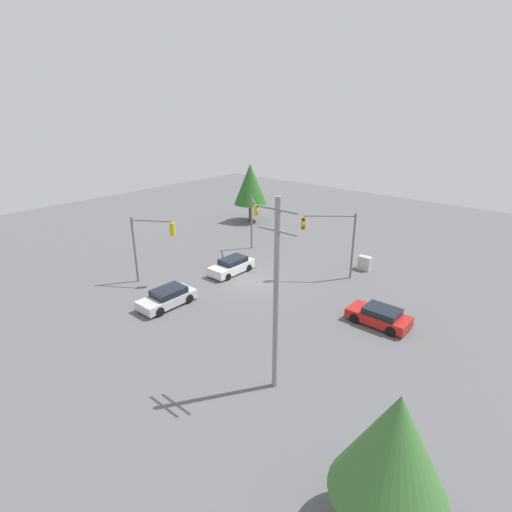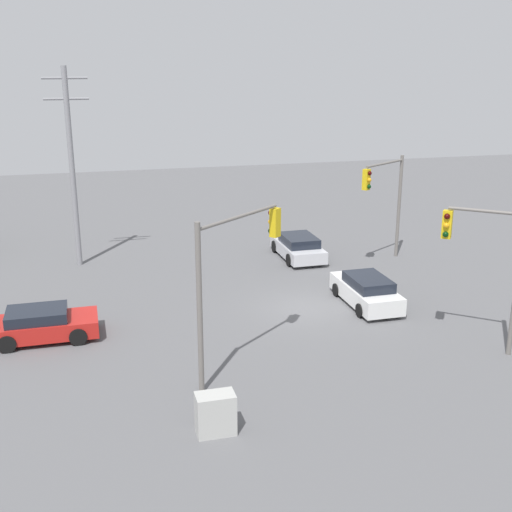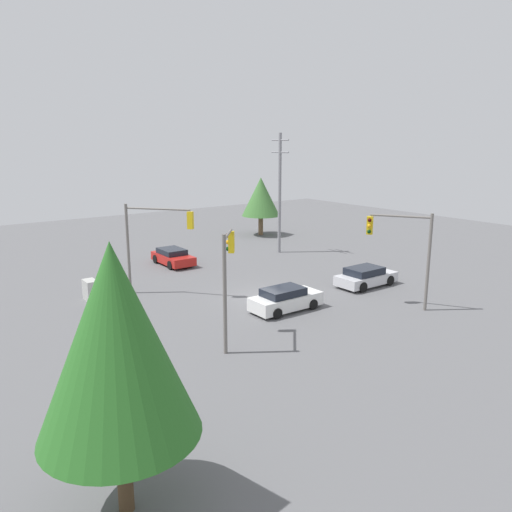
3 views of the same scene
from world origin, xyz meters
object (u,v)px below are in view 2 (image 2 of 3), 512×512
object	(u,v)px
sedan_white	(366,291)
traffic_signal_main	(487,253)
traffic_signal_aux	(386,192)
sedan_silver	(298,247)
sedan_red	(42,324)
traffic_signal_cross	(234,262)
electrical_cabinet	(216,414)

from	to	relation	value
sedan_white	traffic_signal_main	bearing A→B (deg)	-68.16
sedan_white	traffic_signal_aux	xyz separation A→B (m)	(3.56, 5.71, 3.20)
sedan_silver	sedan_white	size ratio (longest dim) A/B	1.01
sedan_red	traffic_signal_cross	world-z (taller)	traffic_signal_cross
sedan_white	traffic_signal_cross	size ratio (longest dim) A/B	0.75
sedan_white	traffic_signal_aux	distance (m)	7.45
traffic_signal_cross	traffic_signal_aux	distance (m)	14.91
sedan_red	traffic_signal_aux	world-z (taller)	traffic_signal_aux
sedan_silver	traffic_signal_cross	bearing A→B (deg)	-117.89
sedan_silver	traffic_signal_aux	bearing A→B (deg)	-23.59
sedan_white	electrical_cabinet	distance (m)	11.99
traffic_signal_aux	traffic_signal_cross	bearing A→B (deg)	12.15
traffic_signal_aux	sedan_silver	bearing A→B (deg)	-55.70
sedan_white	electrical_cabinet	bearing A→B (deg)	-135.61
sedan_silver	sedan_red	world-z (taller)	sedan_silver
sedan_white	electrical_cabinet	world-z (taller)	sedan_white
sedan_white	sedan_red	distance (m)	13.74
sedan_red	sedan_silver	bearing A→B (deg)	120.39
electrical_cabinet	traffic_signal_aux	bearing A→B (deg)	49.30
traffic_signal_aux	electrical_cabinet	size ratio (longest dim) A/B	4.47
traffic_signal_main	sedan_red	bearing A→B (deg)	22.42
sedan_silver	traffic_signal_aux	size ratio (longest dim) A/B	0.77
sedan_silver	traffic_signal_main	bearing A→B (deg)	-77.84
sedan_red	traffic_signal_main	world-z (taller)	traffic_signal_main
electrical_cabinet	sedan_white	bearing A→B (deg)	44.39
sedan_red	sedan_white	bearing A→B (deg)	90.58
traffic_signal_main	sedan_silver	bearing A→B (deg)	-37.31
sedan_white	traffic_signal_cross	bearing A→B (deg)	-146.59
traffic_signal_main	electrical_cabinet	distance (m)	11.57
sedan_silver	electrical_cabinet	distance (m)	17.80
traffic_signal_cross	sedan_white	bearing A→B (deg)	-5.92
traffic_signal_cross	sedan_silver	bearing A→B (deg)	22.79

